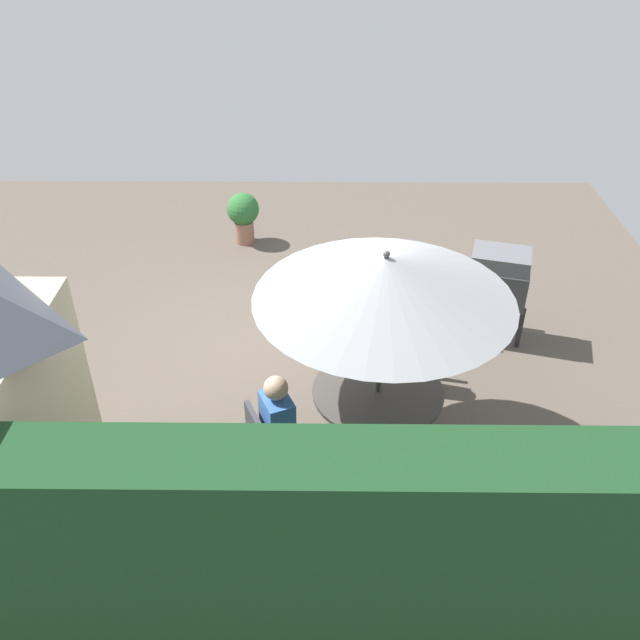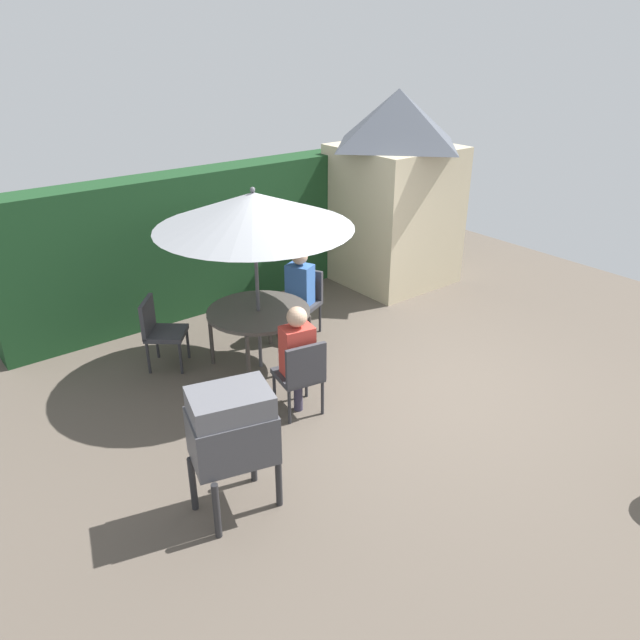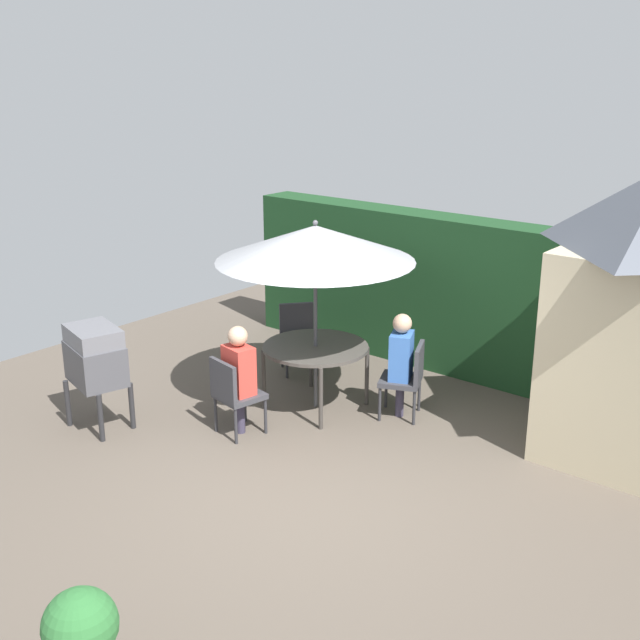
# 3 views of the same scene
# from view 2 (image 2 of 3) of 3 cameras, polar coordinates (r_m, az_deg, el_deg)

# --- Properties ---
(ground_plane) EXTENTS (11.00, 11.00, 0.00)m
(ground_plane) POSITION_cam_2_polar(r_m,az_deg,el_deg) (7.49, 7.71, -5.73)
(ground_plane) COLOR brown
(hedge_backdrop) EXTENTS (7.41, 0.54, 2.07)m
(hedge_backdrop) POSITION_cam_2_polar(r_m,az_deg,el_deg) (9.60, -7.00, 8.23)
(hedge_backdrop) COLOR #193D1E
(hedge_backdrop) RESTS_ON ground
(garden_shed) EXTENTS (1.79, 1.79, 3.06)m
(garden_shed) POSITION_cam_2_polar(r_m,az_deg,el_deg) (10.09, 6.95, 12.21)
(garden_shed) COLOR #C6B793
(garden_shed) RESTS_ON ground
(patio_table) EXTENTS (1.26, 1.26, 0.78)m
(patio_table) POSITION_cam_2_polar(r_m,az_deg,el_deg) (7.45, -5.77, 0.49)
(patio_table) COLOR #47423D
(patio_table) RESTS_ON ground
(patio_umbrella) EXTENTS (2.30, 2.30, 2.28)m
(patio_umbrella) POSITION_cam_2_polar(r_m,az_deg,el_deg) (7.01, -6.23, 10.15)
(patio_umbrella) COLOR #4C4C51
(patio_umbrella) RESTS_ON ground
(bbq_grill) EXTENTS (0.81, 0.66, 1.20)m
(bbq_grill) POSITION_cam_2_polar(r_m,az_deg,el_deg) (5.22, -8.24, -9.97)
(bbq_grill) COLOR #47474C
(bbq_grill) RESTS_ON ground
(chair_near_shed) EXTENTS (0.54, 0.54, 0.90)m
(chair_near_shed) POSITION_cam_2_polar(r_m,az_deg,el_deg) (6.58, -1.78, -4.95)
(chair_near_shed) COLOR #38383D
(chair_near_shed) RESTS_ON ground
(chair_far_side) EXTENTS (0.61, 0.61, 0.90)m
(chair_far_side) POSITION_cam_2_polar(r_m,az_deg,el_deg) (8.40, -1.57, 2.09)
(chair_far_side) COLOR #38383D
(chair_far_side) RESTS_ON ground
(chair_toward_hedge) EXTENTS (0.65, 0.65, 0.90)m
(chair_toward_hedge) POSITION_cam_2_polar(r_m,az_deg,el_deg) (7.79, -14.83, -0.75)
(chair_toward_hedge) COLOR #38383D
(chair_toward_hedge) RESTS_ON ground
(person_in_red) EXTENTS (0.38, 0.30, 1.26)m
(person_in_red) POSITION_cam_2_polar(r_m,az_deg,el_deg) (6.52, -2.14, -2.62)
(person_in_red) COLOR #CC3D33
(person_in_red) RESTS_ON ground
(person_in_blue) EXTENTS (0.36, 0.41, 1.26)m
(person_in_blue) POSITION_cam_2_polar(r_m,az_deg,el_deg) (8.23, -1.89, 3.56)
(person_in_blue) COLOR #3866B2
(person_in_blue) RESTS_ON ground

